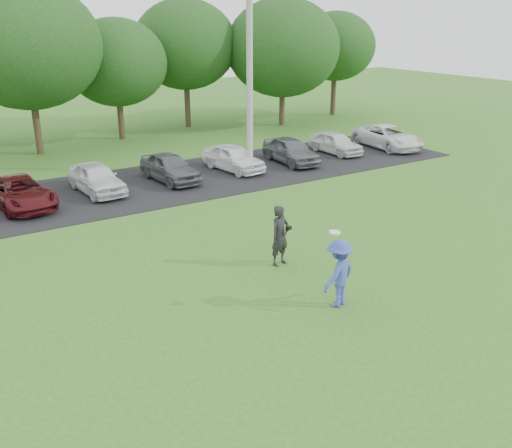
% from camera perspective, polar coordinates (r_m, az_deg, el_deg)
% --- Properties ---
extents(ground, '(100.00, 100.00, 0.00)m').
position_cam_1_polar(ground, '(14.28, 7.64, -9.04)').
color(ground, '#2C6A1E').
rests_on(ground, ground).
extents(parking_lot, '(32.00, 6.50, 0.03)m').
position_cam_1_polar(parking_lot, '(24.85, -11.84, 3.65)').
color(parking_lot, black).
rests_on(parking_lot, ground).
extents(utility_pole, '(0.28, 0.28, 9.01)m').
position_cam_1_polar(utility_pole, '(25.85, -0.65, 14.86)').
color(utility_pole, '#9FA09B').
rests_on(utility_pole, ground).
extents(frisbee_player, '(1.29, 1.00, 2.07)m').
position_cam_1_polar(frisbee_player, '(14.39, 8.27, -4.89)').
color(frisbee_player, '#3B4BA7').
rests_on(frisbee_player, ground).
extents(camera_bystander, '(0.73, 0.56, 1.80)m').
position_cam_1_polar(camera_bystander, '(16.55, 2.43, -1.17)').
color(camera_bystander, black).
rests_on(camera_bystander, ground).
extents(parked_cars, '(30.61, 4.45, 1.26)m').
position_cam_1_polar(parked_cars, '(25.17, -8.98, 5.47)').
color(parked_cars, '#53555A').
rests_on(parked_cars, parking_lot).
extents(tree_row, '(42.39, 9.85, 8.64)m').
position_cam_1_polar(tree_row, '(33.66, -16.23, 16.06)').
color(tree_row, '#38281C').
rests_on(tree_row, ground).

